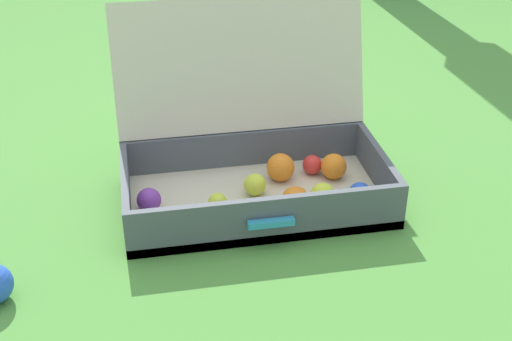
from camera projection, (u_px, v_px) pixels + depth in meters
ground_plane at (240, 209)px, 1.79m from camera, size 16.00×16.00×0.00m
open_suitcase at (255, 157)px, 1.81m from camera, size 0.67×0.50×0.47m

